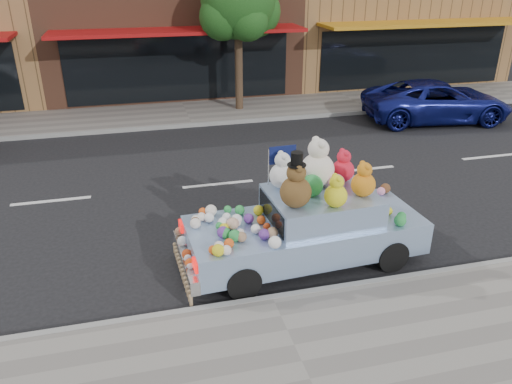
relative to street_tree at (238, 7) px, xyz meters
name	(u,v)px	position (x,y,z in m)	size (l,w,h in m)	color
ground	(218,184)	(-2.03, -6.55, -3.69)	(120.00, 120.00, 0.00)	black
near_sidewalk	(302,364)	(-2.03, -13.05, -3.63)	(60.00, 3.00, 0.12)	gray
far_sidewalk	(186,113)	(-2.03, -0.05, -3.63)	(60.00, 3.00, 0.12)	gray
near_kerb	(272,300)	(-2.03, -11.55, -3.63)	(60.00, 0.12, 0.13)	gray
far_kerb	(192,125)	(-2.03, -1.55, -3.63)	(60.00, 0.12, 0.13)	gray
street_tree	(238,7)	(0.00, 0.00, 0.00)	(3.00, 2.70, 5.22)	#38281C
car_blue	(437,101)	(6.42, -2.93, -2.99)	(2.33, 5.06, 1.41)	navy
art_car	(306,222)	(-1.07, -10.42, -2.88)	(4.57, 1.97, 2.33)	black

